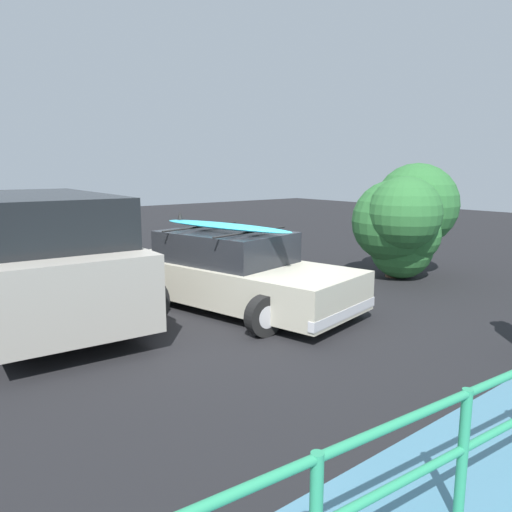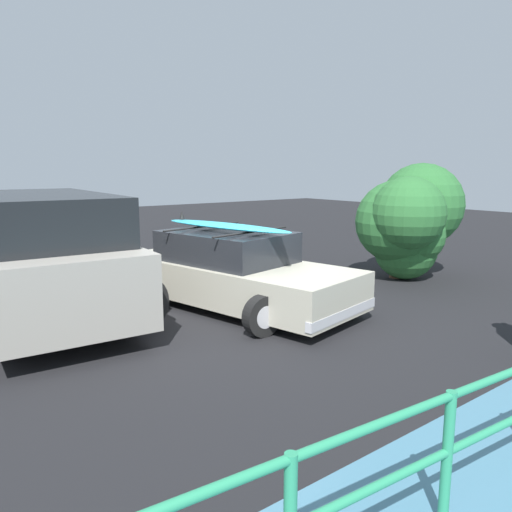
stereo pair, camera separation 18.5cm
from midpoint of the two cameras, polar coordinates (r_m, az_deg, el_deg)
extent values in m
cube|color=black|center=(8.04, -0.87, -6.76)|extent=(44.00, 44.00, 0.02)
cube|color=#B7B29E|center=(8.39, -1.86, -2.72)|extent=(2.54, 4.55, 0.60)
cube|color=#23262B|center=(8.40, -2.74, 1.12)|extent=(1.88, 2.32, 0.50)
cube|color=silver|center=(7.23, 10.63, -6.48)|extent=(1.70, 0.45, 0.14)
cube|color=silver|center=(9.94, -10.84, -1.94)|extent=(1.70, 0.45, 0.14)
cylinder|color=black|center=(8.32, 9.00, -4.16)|extent=(0.58, 0.18, 0.58)
cylinder|color=#B7B7BC|center=(8.32, 9.00, -4.16)|extent=(0.32, 0.19, 0.32)
cylinder|color=black|center=(6.96, 1.48, -6.86)|extent=(0.58, 0.18, 0.58)
cylinder|color=#B7B7BC|center=(6.96, 1.48, -6.86)|extent=(0.32, 0.19, 0.32)
cylinder|color=black|center=(9.93, -4.17, -1.73)|extent=(0.58, 0.18, 0.58)
cylinder|color=#B7B7BC|center=(9.93, -4.17, -1.73)|extent=(0.32, 0.19, 0.32)
cylinder|color=black|center=(8.83, -12.06, -3.43)|extent=(0.58, 0.18, 0.58)
cylinder|color=#B7B7BC|center=(8.83, -12.06, -3.43)|extent=(0.32, 0.19, 0.32)
cylinder|color=black|center=(7.99, 0.20, 2.77)|extent=(1.74, 0.40, 0.03)
cylinder|color=black|center=(8.76, -5.46, 3.37)|extent=(1.74, 0.40, 0.03)
ellipsoid|color=#33B7D6|center=(8.31, -2.88, 3.46)|extent=(1.02, 2.80, 0.09)
cone|color=black|center=(9.10, -7.89, 4.68)|extent=(0.10, 0.10, 0.14)
cube|color=#9E998E|center=(8.25, -22.49, -1.55)|extent=(2.26, 4.72, 0.99)
cube|color=black|center=(8.13, -22.89, 4.21)|extent=(2.03, 3.70, 0.68)
cylinder|color=black|center=(10.56, -25.04, 1.23)|extent=(0.77, 0.23, 0.76)
cylinder|color=black|center=(7.28, -12.50, -5.29)|extent=(0.84, 0.22, 0.84)
cylinder|color=#B7B7BC|center=(7.28, -12.50, -5.29)|extent=(0.46, 0.23, 0.46)
cylinder|color=black|center=(9.84, -18.27, -1.56)|extent=(0.84, 0.22, 0.84)
cylinder|color=#B7B7BC|center=(9.84, -18.27, -1.56)|extent=(0.46, 0.23, 0.46)
cylinder|color=#2D9366|center=(3.73, 22.41, -20.61)|extent=(0.07, 0.07, 0.93)
cylinder|color=#2D9366|center=(4.04, 28.08, -11.75)|extent=(8.87, 0.72, 0.06)
cylinder|color=#2D9366|center=(4.19, 27.62, -16.71)|extent=(8.87, 0.72, 0.06)
cylinder|color=brown|center=(11.07, 16.27, -1.23)|extent=(0.31, 0.31, 0.45)
sphere|color=#2D6B33|center=(10.69, 16.32, 3.80)|extent=(1.71, 1.71, 1.71)
sphere|color=#2D6B33|center=(10.77, 18.29, 2.25)|extent=(1.17, 1.17, 1.17)
sphere|color=#2D6B33|center=(11.34, 18.77, 5.54)|extent=(1.79, 1.79, 1.79)
sphere|color=#2D6B33|center=(10.29, 17.49, 4.65)|extent=(1.46, 1.46, 1.46)
sphere|color=#2D6B33|center=(10.91, 17.19, 0.87)|extent=(1.31, 1.31, 1.31)
camera|label=1|loc=(0.09, -89.32, 0.12)|focal=35.00mm
camera|label=2|loc=(0.09, 90.68, -0.12)|focal=35.00mm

